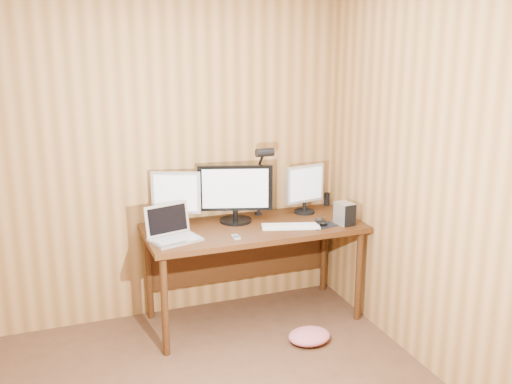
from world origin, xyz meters
TOP-DOWN VIEW (x-y plane):
  - room_shell at (0.00, 0.00)m, footprint 4.00×4.00m
  - desk at (0.93, 1.70)m, footprint 1.60×0.70m
  - monitor_center at (0.84, 1.77)m, footprint 0.54×0.24m
  - monitor_left at (0.40, 1.84)m, footprint 0.34×0.17m
  - monitor_right at (1.42, 1.80)m, footprint 0.34×0.16m
  - laptop at (0.30, 1.55)m, footprint 0.38×0.33m
  - keyboard at (1.17, 1.49)m, footprint 0.44×0.24m
  - mousepad at (1.41, 1.47)m, footprint 0.23×0.20m
  - mouse at (1.41, 1.47)m, footprint 0.09×0.13m
  - hard_drive at (1.58, 1.43)m, footprint 0.12×0.16m
  - phone at (0.72, 1.42)m, footprint 0.05×0.10m
  - speaker at (1.69, 1.93)m, footprint 0.04×0.04m
  - desk_lamp at (1.06, 1.81)m, footprint 0.13×0.19m
  - fabric_pile at (1.17, 1.14)m, footprint 0.36×0.32m

SIDE VIEW (x-z plane):
  - fabric_pile at x=1.17m, z-range 0.00..0.10m
  - desk at x=0.93m, z-range 0.25..1.00m
  - mousepad at x=1.41m, z-range 0.75..0.75m
  - phone at x=0.72m, z-range 0.75..0.76m
  - keyboard at x=1.17m, z-range 0.75..0.77m
  - mouse at x=1.41m, z-range 0.75..0.80m
  - speaker at x=1.69m, z-range 0.75..0.86m
  - laptop at x=0.30m, z-range 0.69..0.93m
  - hard_drive at x=1.58m, z-range 0.75..0.91m
  - monitor_right at x=1.42m, z-range 0.76..1.15m
  - monitor_left at x=0.40m, z-range 0.76..1.17m
  - monitor_center at x=0.84m, z-range 0.76..1.19m
  - desk_lamp at x=1.06m, z-range 0.82..1.41m
  - room_shell at x=0.00m, z-range -0.75..3.25m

